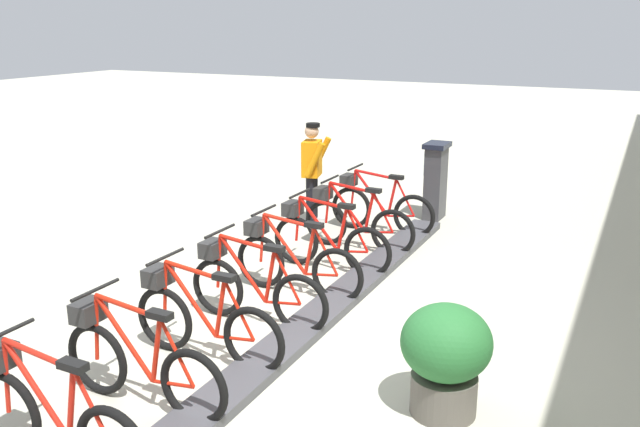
{
  "coord_description": "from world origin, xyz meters",
  "views": [
    {
      "loc": [
        -3.06,
        5.56,
        3.2
      ],
      "look_at": [
        0.5,
        -1.69,
        0.9
      ],
      "focal_mm": 38.12,
      "sensor_mm": 36.0,
      "label": 1
    }
  ],
  "objects_px": {
    "bike_docked_4": "(252,286)",
    "bike_docked_6": "(136,361)",
    "bike_docked_0": "(378,205)",
    "worker_near_rack": "(312,170)",
    "bike_docked_7": "(50,416)",
    "bike_docked_1": "(354,221)",
    "bike_docked_3": "(292,260)",
    "bike_docked_5": "(201,319)",
    "planter_bush": "(446,354)",
    "payment_kiosk": "(435,179)",
    "bike_docked_2": "(326,239)"
  },
  "relations": [
    {
      "from": "bike_docked_0",
      "to": "bike_docked_2",
      "type": "bearing_deg",
      "value": 90.0
    },
    {
      "from": "bike_docked_2",
      "to": "bike_docked_7",
      "type": "distance_m",
      "value": 4.66
    },
    {
      "from": "bike_docked_0",
      "to": "worker_near_rack",
      "type": "xyz_separation_m",
      "value": [
        1.08,
        0.12,
        0.48
      ]
    },
    {
      "from": "bike_docked_5",
      "to": "bike_docked_7",
      "type": "xyz_separation_m",
      "value": [
        0.0,
        1.86,
        0.0
      ]
    },
    {
      "from": "payment_kiosk",
      "to": "bike_docked_7",
      "type": "bearing_deg",
      "value": 85.73
    },
    {
      "from": "bike_docked_1",
      "to": "worker_near_rack",
      "type": "height_order",
      "value": "worker_near_rack"
    },
    {
      "from": "bike_docked_4",
      "to": "bike_docked_7",
      "type": "distance_m",
      "value": 2.79
    },
    {
      "from": "bike_docked_4",
      "to": "bike_docked_6",
      "type": "bearing_deg",
      "value": 90.0
    },
    {
      "from": "bike_docked_7",
      "to": "planter_bush",
      "type": "relative_size",
      "value": 1.77
    },
    {
      "from": "bike_docked_1",
      "to": "bike_docked_4",
      "type": "distance_m",
      "value": 2.79
    },
    {
      "from": "bike_docked_4",
      "to": "bike_docked_6",
      "type": "distance_m",
      "value": 1.86
    },
    {
      "from": "bike_docked_1",
      "to": "bike_docked_3",
      "type": "bearing_deg",
      "value": 90.0
    },
    {
      "from": "bike_docked_5",
      "to": "bike_docked_6",
      "type": "bearing_deg",
      "value": 90.0
    },
    {
      "from": "bike_docked_1",
      "to": "bike_docked_4",
      "type": "relative_size",
      "value": 1.0
    },
    {
      "from": "bike_docked_0",
      "to": "worker_near_rack",
      "type": "height_order",
      "value": "worker_near_rack"
    },
    {
      "from": "payment_kiosk",
      "to": "planter_bush",
      "type": "height_order",
      "value": "payment_kiosk"
    },
    {
      "from": "payment_kiosk",
      "to": "bike_docked_6",
      "type": "bearing_deg",
      "value": 85.14
    },
    {
      "from": "bike_docked_2",
      "to": "payment_kiosk",
      "type": "bearing_deg",
      "value": -100.78
    },
    {
      "from": "bike_docked_6",
      "to": "planter_bush",
      "type": "xyz_separation_m",
      "value": [
        -2.38,
        -1.05,
        0.11
      ]
    },
    {
      "from": "payment_kiosk",
      "to": "bike_docked_2",
      "type": "bearing_deg",
      "value": 79.22
    },
    {
      "from": "bike_docked_3",
      "to": "bike_docked_6",
      "type": "distance_m",
      "value": 2.79
    },
    {
      "from": "bike_docked_0",
      "to": "bike_docked_1",
      "type": "relative_size",
      "value": 1.0
    },
    {
      "from": "payment_kiosk",
      "to": "planter_bush",
      "type": "xyz_separation_m",
      "value": [
        -1.81,
        5.67,
        -0.12
      ]
    },
    {
      "from": "bike_docked_3",
      "to": "bike_docked_4",
      "type": "xyz_separation_m",
      "value": [
        0.0,
        0.93,
        0.0
      ]
    },
    {
      "from": "bike_docked_1",
      "to": "bike_docked_5",
      "type": "bearing_deg",
      "value": 90.0
    },
    {
      "from": "bike_docked_0",
      "to": "planter_bush",
      "type": "xyz_separation_m",
      "value": [
        -2.38,
        4.53,
        0.11
      ]
    },
    {
      "from": "payment_kiosk",
      "to": "bike_docked_3",
      "type": "bearing_deg",
      "value": 81.73
    },
    {
      "from": "bike_docked_1",
      "to": "bike_docked_7",
      "type": "height_order",
      "value": "same"
    },
    {
      "from": "bike_docked_7",
      "to": "worker_near_rack",
      "type": "height_order",
      "value": "worker_near_rack"
    },
    {
      "from": "bike_docked_2",
      "to": "bike_docked_1",
      "type": "bearing_deg",
      "value": -90.0
    },
    {
      "from": "planter_bush",
      "to": "bike_docked_2",
      "type": "bearing_deg",
      "value": -48.25
    },
    {
      "from": "bike_docked_4",
      "to": "planter_bush",
      "type": "distance_m",
      "value": 2.52
    },
    {
      "from": "bike_docked_0",
      "to": "bike_docked_6",
      "type": "height_order",
      "value": "same"
    },
    {
      "from": "worker_near_rack",
      "to": "bike_docked_0",
      "type": "bearing_deg",
      "value": -173.86
    },
    {
      "from": "bike_docked_3",
      "to": "worker_near_rack",
      "type": "bearing_deg",
      "value": -68.03
    },
    {
      "from": "bike_docked_5",
      "to": "bike_docked_6",
      "type": "distance_m",
      "value": 0.93
    },
    {
      "from": "bike_docked_4",
      "to": "bike_docked_0",
      "type": "bearing_deg",
      "value": -90.0
    },
    {
      "from": "bike_docked_5",
      "to": "planter_bush",
      "type": "distance_m",
      "value": 2.39
    },
    {
      "from": "bike_docked_0",
      "to": "planter_bush",
      "type": "relative_size",
      "value": 1.77
    },
    {
      "from": "bike_docked_1",
      "to": "bike_docked_2",
      "type": "bearing_deg",
      "value": 90.0
    },
    {
      "from": "worker_near_rack",
      "to": "payment_kiosk",
      "type": "bearing_deg",
      "value": -142.73
    },
    {
      "from": "bike_docked_1",
      "to": "bike_docked_2",
      "type": "distance_m",
      "value": 0.93
    },
    {
      "from": "bike_docked_3",
      "to": "bike_docked_6",
      "type": "bearing_deg",
      "value": 90.0
    },
    {
      "from": "planter_bush",
      "to": "bike_docked_7",
      "type": "bearing_deg",
      "value": 39.81
    },
    {
      "from": "bike_docked_5",
      "to": "worker_near_rack",
      "type": "distance_m",
      "value": 4.69
    },
    {
      "from": "bike_docked_0",
      "to": "bike_docked_5",
      "type": "bearing_deg",
      "value": 90.0
    },
    {
      "from": "planter_bush",
      "to": "bike_docked_6",
      "type": "bearing_deg",
      "value": 23.88
    },
    {
      "from": "worker_near_rack",
      "to": "planter_bush",
      "type": "bearing_deg",
      "value": 128.1
    },
    {
      "from": "bike_docked_4",
      "to": "bike_docked_2",
      "type": "bearing_deg",
      "value": -90.0
    },
    {
      "from": "payment_kiosk",
      "to": "bike_docked_1",
      "type": "height_order",
      "value": "payment_kiosk"
    }
  ]
}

